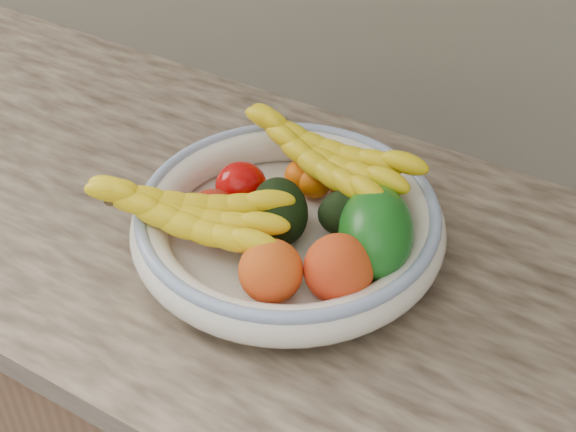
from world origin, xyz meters
The scene contains 13 objects.
fruit_bowl centered at (0.00, 1.66, 0.95)m, with size 0.39×0.39×0.08m.
clementine_back_left centered at (-0.03, 1.75, 0.95)m, with size 0.05×0.05×0.04m, color #F86805.
clementine_back_right centered at (0.02, 1.77, 0.95)m, with size 0.05×0.05×0.04m, color #E15704.
clementine_back_mid centered at (-0.01, 1.74, 0.95)m, with size 0.05×0.05×0.04m, color orange.
tomato_left centered at (-0.08, 1.68, 0.96)m, with size 0.07×0.07×0.06m, color #BB0605.
tomato_near_left centered at (-0.08, 1.61, 0.96)m, with size 0.07×0.07×0.06m, color #AD2111.
avocado_center centered at (-0.01, 1.66, 0.96)m, with size 0.07×0.10×0.07m, color black.
avocado_right centered at (0.07, 1.71, 0.96)m, with size 0.06×0.09×0.06m, color black.
green_mango centered at (0.11, 1.67, 0.98)m, with size 0.09×0.13×0.10m, color #105713.
peach_front centered at (0.04, 1.56, 0.97)m, with size 0.07×0.07×0.07m, color orange.
peach_right centered at (0.10, 1.60, 0.97)m, with size 0.08×0.08×0.08m, color orange.
banana_bunch_back centered at (0.00, 1.75, 0.99)m, with size 0.27×0.11×0.08m, color yellow, non-canonical shape.
banana_bunch_front centered at (-0.09, 1.57, 0.98)m, with size 0.26×0.11×0.07m, color yellow, non-canonical shape.
Camera 1 is at (0.39, 1.01, 1.59)m, focal length 50.00 mm.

